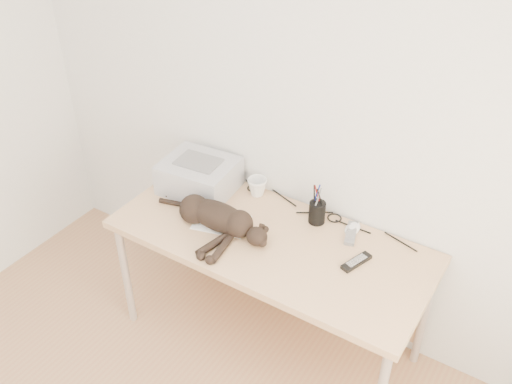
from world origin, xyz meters
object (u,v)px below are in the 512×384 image
Objects in this scene: mug at (257,187)px; mouse at (353,227)px; printer at (199,176)px; pen_cup at (317,212)px; desk at (278,249)px; cat at (214,217)px.

mouse is (0.57, 0.00, -0.03)m from mug.
printer is 0.69m from pen_cup.
printer is at bearing 172.74° from desk.
mug is at bearing 142.62° from desk.
cat is 3.13× the size of pen_cup.
printer is at bearing -173.01° from mouse.
desk is at bearing -37.38° from mug.
desk is 0.38m from cat.
printer is (-0.55, 0.07, 0.22)m from desk.
printer is 0.36m from cat.
desk is 3.87× the size of printer.
desk is 0.37m from mug.
mug is (-0.25, 0.19, 0.18)m from desk.
pen_cup is (0.41, 0.32, -0.01)m from cat.
cat is 5.76× the size of mouse.
pen_cup is (0.39, -0.04, 0.01)m from mug.
cat is at bearing -149.27° from desk.
pen_cup reaches higher than printer.
cat reaches higher than mouse.
pen_cup is at bearing 49.45° from desk.
printer is 3.83× the size of mug.
cat is 0.36m from mug.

